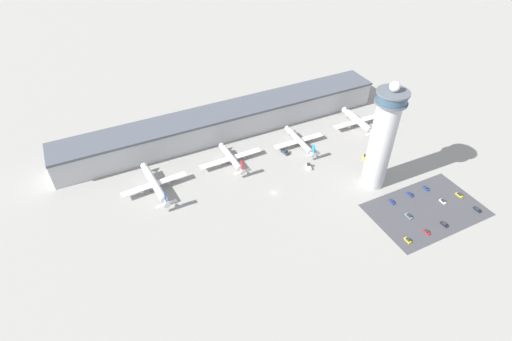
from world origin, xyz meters
TOP-DOWN VIEW (x-y plane):
  - ground_plane at (0.00, 0.00)m, footprint 1000.00×1000.00m
  - terminal_building at (0.00, 70.00)m, footprint 230.12×25.00m
  - control_tower at (57.54, -18.25)m, footprint 17.30×17.30m
  - parking_lot_surface at (70.35, -50.23)m, footprint 64.00×40.00m
  - airplane_gate_alpha at (-61.63, 32.64)m, footprint 39.71×41.24m
  - airplane_gate_bravo at (-10.98, 36.70)m, footprint 41.81×32.70m
  - airplane_gate_charlie at (37.87, 34.18)m, footprint 35.79×35.81m
  - airplane_gate_delta at (88.13, 35.93)m, footprint 38.76×35.84m
  - service_truck_catering at (69.12, 2.75)m, footprint 5.04×6.08m
  - service_truck_fuel at (25.05, 30.76)m, footprint 3.62×6.54m
  - service_truck_baggage at (30.92, 10.87)m, footprint 3.68×6.15m
  - car_yellow_taxi at (70.57, -63.06)m, footprint 2.03×4.41m
  - car_red_hatchback at (95.86, -63.00)m, footprint 1.89×4.62m
  - car_black_suv at (82.86, -36.90)m, footprint 1.95×4.37m
  - car_navy_sedan at (57.69, -50.06)m, footprint 1.83×4.73m
  - car_white_wagon at (70.49, -36.76)m, footprint 2.06×4.67m
  - car_maroon_suv at (58.00, -62.97)m, footprint 1.92×4.16m
  - car_blue_compact at (96.22, -49.91)m, footprint 1.98×4.47m
  - car_silver_sedan at (57.00, -36.93)m, footprint 1.91×4.43m
  - car_green_van at (83.46, -49.66)m, footprint 1.87×4.11m
  - car_grey_coupe at (45.02, -63.10)m, footprint 1.76×4.07m

SIDE VIEW (x-z plane):
  - ground_plane at x=0.00m, z-range 0.00..0.00m
  - parking_lot_surface at x=70.35m, z-range 0.00..0.01m
  - car_red_hatchback at x=95.86m, z-range -0.16..1.23m
  - car_maroon_suv at x=58.00m, z-range -0.16..1.24m
  - car_silver_sedan at x=57.00m, z-range -0.16..1.25m
  - car_navy_sedan at x=57.69m, z-range -0.16..1.28m
  - car_black_suv at x=82.86m, z-range -0.16..1.28m
  - car_green_van at x=83.46m, z-range -0.17..1.31m
  - car_yellow_taxi at x=70.57m, z-range -0.17..1.35m
  - car_white_wagon at x=70.49m, z-range -0.17..1.38m
  - car_blue_compact at x=96.22m, z-range -0.17..1.38m
  - car_grey_coupe at x=45.02m, z-range -0.18..1.42m
  - service_truck_catering at x=69.12m, z-range -0.42..2.30m
  - service_truck_fuel at x=25.05m, z-range -0.42..2.32m
  - service_truck_baggage at x=30.92m, z-range -0.47..2.62m
  - airplane_gate_bravo at x=-10.98m, z-range -2.08..9.92m
  - airplane_gate_charlie at x=37.87m, z-range -1.80..9.70m
  - airplane_gate_delta at x=88.13m, z-range -2.56..11.79m
  - airplane_gate_alpha at x=-61.63m, z-range -2.20..11.69m
  - terminal_building at x=0.00m, z-range 0.10..18.91m
  - control_tower at x=57.54m, z-range -0.93..66.25m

